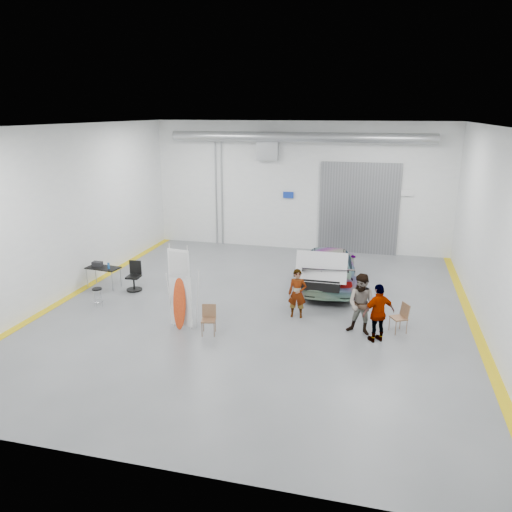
% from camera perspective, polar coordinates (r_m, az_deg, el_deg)
% --- Properties ---
extents(ground, '(16.00, 16.00, 0.00)m').
position_cam_1_polar(ground, '(16.88, 0.22, -6.12)').
color(ground, slate).
rests_on(ground, ground).
extents(room_shell, '(14.02, 16.18, 6.01)m').
position_cam_1_polar(room_shell, '(17.87, 2.73, 8.69)').
color(room_shell, silver).
rests_on(room_shell, ground).
extents(sedan_car, '(2.56, 5.25, 1.47)m').
position_cam_1_polar(sedan_car, '(19.18, 8.29, -1.17)').
color(sedan_car, silver).
rests_on(sedan_car, ground).
extents(person_a, '(0.61, 0.42, 1.61)m').
position_cam_1_polar(person_a, '(16.07, 4.74, -4.29)').
color(person_a, '#88654A').
rests_on(person_a, ground).
extents(person_b, '(1.05, 0.89, 1.87)m').
position_cam_1_polar(person_b, '(15.11, 12.04, -5.43)').
color(person_b, slate).
rests_on(person_b, ground).
extents(person_c, '(1.08, 0.90, 1.75)m').
position_cam_1_polar(person_c, '(14.77, 13.82, -6.34)').
color(person_c, '#915A30').
rests_on(person_c, ground).
extents(surfboard_display, '(0.75, 0.29, 2.67)m').
position_cam_1_polar(surfboard_display, '(15.22, -8.59, -4.50)').
color(surfboard_display, white).
rests_on(surfboard_display, ground).
extents(folding_chair_near, '(0.50, 0.52, 0.88)m').
position_cam_1_polar(folding_chair_near, '(15.07, -5.41, -7.91)').
color(folding_chair_near, brown).
rests_on(folding_chair_near, ground).
extents(folding_chair_far, '(0.57, 0.69, 0.90)m').
position_cam_1_polar(folding_chair_far, '(15.73, 15.93, -7.41)').
color(folding_chair_far, brown).
rests_on(folding_chair_far, ground).
extents(shop_stool, '(0.34, 0.34, 0.67)m').
position_cam_1_polar(shop_stool, '(17.81, -17.64, -4.55)').
color(shop_stool, black).
rests_on(shop_stool, ground).
extents(work_table, '(1.30, 0.75, 1.01)m').
position_cam_1_polar(work_table, '(19.61, -17.24, -1.23)').
color(work_table, gray).
rests_on(work_table, ground).
extents(office_chair, '(0.58, 0.58, 1.08)m').
position_cam_1_polar(office_chair, '(19.04, -13.71, -2.44)').
color(office_chair, black).
rests_on(office_chair, ground).
extents(trunk_lid, '(1.72, 1.04, 0.04)m').
position_cam_1_polar(trunk_lid, '(16.78, 7.54, -0.99)').
color(trunk_lid, silver).
rests_on(trunk_lid, sedan_car).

